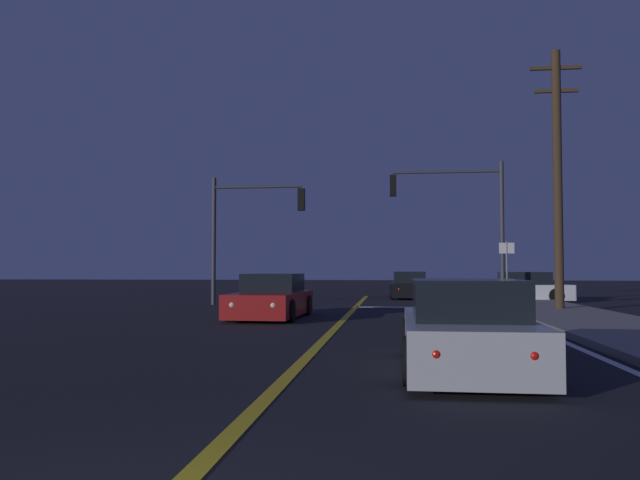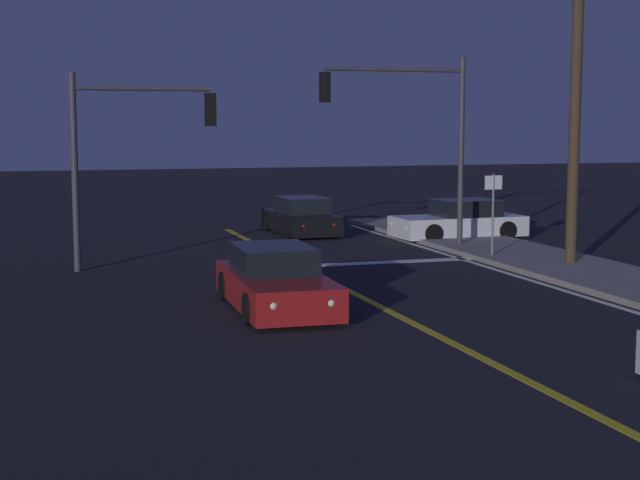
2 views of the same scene
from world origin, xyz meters
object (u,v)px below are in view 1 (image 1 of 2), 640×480
(traffic_signal_near_right, at_px, (461,208))
(utility_pole_right, at_px, (558,175))
(car_distant_tail_white, at_px, (520,289))
(car_far_approaching_red, at_px, (272,299))
(street_sign_corner, at_px, (507,264))
(car_mid_block_silver, at_px, (466,331))
(traffic_signal_far_left, at_px, (248,219))
(car_following_oncoming_black, at_px, (409,287))

(traffic_signal_near_right, bearing_deg, utility_pole_right, 120.50)
(car_distant_tail_white, bearing_deg, car_far_approaching_red, 136.06)
(utility_pole_right, distance_m, street_sign_corner, 3.83)
(car_distant_tail_white, xyz_separation_m, traffic_signal_near_right, (-2.81, -2.36, 3.44))
(car_far_approaching_red, distance_m, utility_pole_right, 10.69)
(car_far_approaching_red, xyz_separation_m, car_distant_tail_white, (9.30, 10.47, 0.00))
(car_far_approaching_red, height_order, utility_pole_right, utility_pole_right)
(car_distant_tail_white, bearing_deg, car_mid_block_silver, 164.85)
(car_mid_block_silver, distance_m, traffic_signal_far_left, 17.99)
(car_distant_tail_white, bearing_deg, traffic_signal_near_right, 127.67)
(car_following_oncoming_black, xyz_separation_m, car_distant_tail_white, (4.86, -2.90, 0.00))
(car_distant_tail_white, bearing_deg, utility_pole_right, 177.44)
(car_mid_block_silver, bearing_deg, traffic_signal_far_left, 113.89)
(traffic_signal_far_left, bearing_deg, car_following_oncoming_black, 44.80)
(utility_pole_right, bearing_deg, car_following_oncoming_black, 115.84)
(car_distant_tail_white, xyz_separation_m, street_sign_corner, (-1.43, -5.16, 1.10))
(utility_pole_right, height_order, street_sign_corner, utility_pole_right)
(traffic_signal_near_right, xyz_separation_m, utility_pole_right, (2.78, -4.72, 0.66))
(traffic_signal_near_right, height_order, utility_pole_right, utility_pole_right)
(traffic_signal_near_right, height_order, traffic_signal_far_left, traffic_signal_near_right)
(car_far_approaching_red, distance_m, traffic_signal_near_right, 10.94)
(car_far_approaching_red, bearing_deg, traffic_signal_far_left, -69.29)
(traffic_signal_near_right, xyz_separation_m, traffic_signal_far_left, (-8.76, -1.40, -0.50))
(car_mid_block_silver, relative_size, traffic_signal_near_right, 0.78)
(traffic_signal_near_right, xyz_separation_m, street_sign_corner, (1.38, -2.80, -2.34))
(car_distant_tail_white, distance_m, traffic_signal_near_right, 5.03)
(car_mid_block_silver, distance_m, traffic_signal_near_right, 18.12)
(car_far_approaching_red, relative_size, street_sign_corner, 1.87)
(traffic_signal_far_left, relative_size, utility_pole_right, 0.58)
(car_distant_tail_white, relative_size, street_sign_corner, 1.83)
(street_sign_corner, bearing_deg, car_distant_tail_white, 74.52)
(traffic_signal_far_left, bearing_deg, car_mid_block_silver, -66.74)
(street_sign_corner, bearing_deg, car_following_oncoming_black, 113.08)
(car_distant_tail_white, distance_m, traffic_signal_far_left, 12.52)
(car_far_approaching_red, height_order, car_distant_tail_white, same)
(car_distant_tail_white, bearing_deg, traffic_signal_far_left, 105.67)
(car_following_oncoming_black, bearing_deg, car_mid_block_silver, -90.32)
(car_following_oncoming_black, bearing_deg, car_far_approaching_red, -109.41)
(utility_pole_right, bearing_deg, traffic_signal_near_right, 120.50)
(car_mid_block_silver, distance_m, car_distant_tail_white, 20.58)
(utility_pole_right, bearing_deg, car_far_approaching_red, -159.92)
(car_mid_block_silver, height_order, car_distant_tail_white, same)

